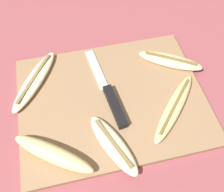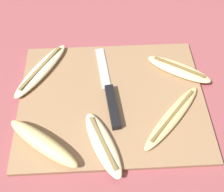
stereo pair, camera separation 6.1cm
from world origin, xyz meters
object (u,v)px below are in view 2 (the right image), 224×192
at_px(knife, 109,99).
at_px(banana_pale_long, 103,144).
at_px(banana_ripe_center, 179,69).
at_px(banana_bright_far, 41,70).
at_px(banana_golden_short, 43,143).
at_px(banana_spotted_left, 172,117).

xyz_separation_m(knife, banana_pale_long, (-0.02, -0.11, 0.00)).
bearing_deg(banana_pale_long, knife, 80.85).
bearing_deg(banana_ripe_center, knife, -155.76).
height_order(banana_pale_long, banana_bright_far, banana_bright_far).
relative_size(knife, banana_bright_far, 1.32).
distance_m(banana_ripe_center, banana_golden_short, 0.37).
bearing_deg(banana_ripe_center, banana_bright_far, 177.68).
distance_m(banana_ripe_center, banana_pale_long, 0.28).
bearing_deg(knife, banana_spotted_left, -28.38).
bearing_deg(banana_bright_far, banana_pale_long, -54.33).
distance_m(banana_pale_long, banana_bright_far, 0.25).
distance_m(knife, banana_bright_far, 0.19).
bearing_deg(banana_golden_short, banana_bright_far, 97.13).
bearing_deg(banana_pale_long, banana_ripe_center, 44.41).
height_order(banana_ripe_center, banana_pale_long, same).
bearing_deg(banana_golden_short, knife, 37.35).
xyz_separation_m(banana_spotted_left, banana_golden_short, (-0.28, -0.05, 0.01)).
height_order(knife, banana_bright_far, banana_bright_far).
relative_size(knife, banana_spotted_left, 1.40).
bearing_deg(banana_pale_long, banana_spotted_left, 20.04).
xyz_separation_m(banana_spotted_left, banana_pale_long, (-0.16, -0.06, -0.00)).
bearing_deg(banana_spotted_left, banana_ripe_center, 73.43).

